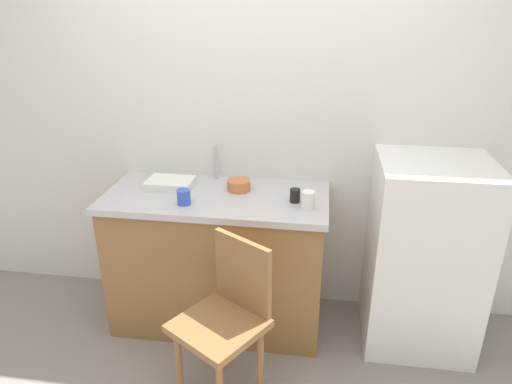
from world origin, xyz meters
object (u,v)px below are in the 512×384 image
Objects in this scene: dish_tray at (170,183)px; terracotta_bowl at (239,185)px; chair at (227,315)px; cup_blue at (184,197)px; cup_black at (295,195)px; refrigerator at (424,255)px; cup_white at (308,200)px.

terracotta_bowl is (0.43, 0.02, 0.01)m from dish_tray.
cup_blue reaches higher than chair.
dish_tray is at bearing -177.92° from terracotta_bowl.
cup_black is at bearing 94.89° from chair.
refrigerator is 11.41× the size of cup_white.
cup_white is (-0.70, -0.13, 0.37)m from refrigerator.
chair is 8.69× the size of cup_white.
refrigerator is 1.31× the size of chair.
chair is 0.94m from dish_tray.
cup_blue is (-0.33, 0.44, 0.45)m from chair.
refrigerator is 1.59m from dish_tray.
chair is at bearing -117.41° from cup_black.
cup_blue is at bearing -176.31° from cup_white.
cup_blue is (0.16, -0.23, 0.02)m from dish_tray.
refrigerator is 1.18m from terracotta_bowl.
cup_white is at bearing -45.31° from cup_black.
cup_white is at bearing -169.60° from refrigerator.
cup_white is at bearing 3.69° from cup_blue.
refrigerator is at bearing 7.05° from cup_blue.
chair is (-1.07, -0.62, -0.08)m from refrigerator.
dish_tray is 1.99× the size of terracotta_bowl.
cup_blue reaches higher than cup_black.
cup_blue is (-1.40, -0.17, 0.36)m from refrigerator.
terracotta_bowl is at bearing 154.79° from cup_white.
terracotta_bowl is 1.79× the size of cup_black.
cup_white is (0.86, -0.19, 0.03)m from dish_tray.
cup_white reaches higher than cup_black.
dish_tray is 3.19× the size of cup_blue.
cup_blue is (-0.27, -0.25, 0.01)m from terracotta_bowl.
cup_white reaches higher than dish_tray.
chair is 0.78m from cup_black.
chair is 0.71m from cup_blue.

